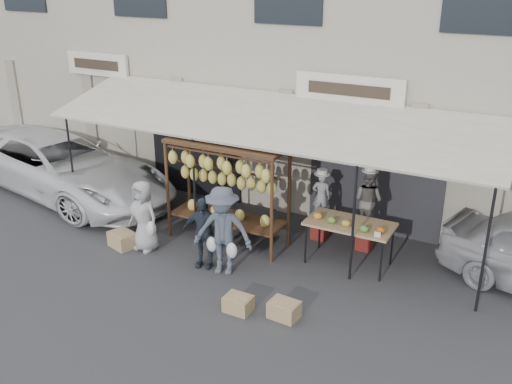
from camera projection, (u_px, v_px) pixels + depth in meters
ground_plane at (207, 275)px, 11.06m from camera, size 90.00×90.00×0.00m
shophouse at (336, 44)px, 15.03m from camera, size 24.00×6.15×7.30m
awning at (262, 119)px, 11.97m from camera, size 10.00×2.35×2.92m
banana_rack at (225, 174)px, 11.78m from camera, size 2.60×0.90×2.24m
produce_table at (350, 225)px, 11.13m from camera, size 1.70×0.90×1.04m
vendor_left at (321, 196)px, 12.20m from camera, size 0.45×0.37×1.08m
vendor_right at (368, 200)px, 11.66m from camera, size 0.76×0.67×1.33m
customer_left at (144, 216)px, 11.79m from camera, size 0.81×0.59×1.52m
customer_mid at (203, 232)px, 11.13m from camera, size 0.91×0.51×1.47m
customer_right at (223, 231)px, 10.83m from camera, size 1.28×0.94×1.78m
stool_left at (320, 228)px, 12.48m from camera, size 0.40×0.40×0.45m
stool_right at (365, 239)px, 11.99m from camera, size 0.39×0.39×0.45m
crate_near_a at (238, 304)px, 9.86m from camera, size 0.47×0.36×0.28m
crate_near_b at (284, 310)px, 9.68m from camera, size 0.52×0.41×0.30m
crate_far at (122, 240)px, 12.11m from camera, size 0.64×0.55×0.33m
van at (56, 151)px, 14.87m from camera, size 5.58×3.36×2.17m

